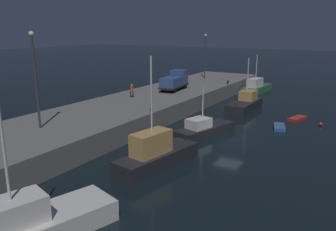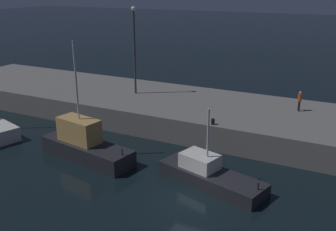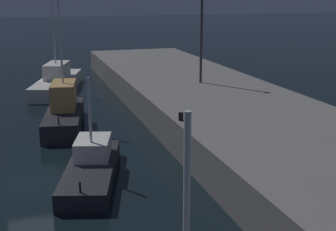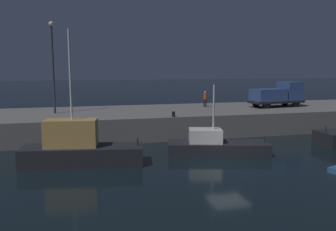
{
  "view_description": "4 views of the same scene",
  "coord_description": "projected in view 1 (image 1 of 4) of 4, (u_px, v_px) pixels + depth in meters",
  "views": [
    {
      "loc": [
        -30.77,
        -11.45,
        10.66
      ],
      "look_at": [
        -2.86,
        5.37,
        2.4
      ],
      "focal_mm": 36.63,
      "sensor_mm": 36.0,
      "label": 1
    },
    {
      "loc": [
        8.25,
        -18.75,
        12.56
      ],
      "look_at": [
        -5.49,
        8.46,
        2.18
      ],
      "focal_mm": 41.73,
      "sensor_mm": 36.0,
      "label": 2
    },
    {
      "loc": [
        21.89,
        0.23,
        9.06
      ],
      "look_at": [
        -2.2,
        7.75,
        2.26
      ],
      "focal_mm": 49.11,
      "sensor_mm": 36.0,
      "label": 3
    },
    {
      "loc": [
        -9.48,
        -20.62,
        6.37
      ],
      "look_at": [
        -2.51,
        6.23,
        2.53
      ],
      "focal_mm": 37.32,
      "sensor_mm": 36.0,
      "label": 4
    }
  ],
  "objects": [
    {
      "name": "fishing_boat_grey",
      "position": [
        156.0,
        154.0,
        27.01
      ],
      "size": [
        8.11,
        3.58,
        8.77
      ],
      "color": "#232328",
      "rests_on": "ground"
    },
    {
      "name": "ground_plane",
      "position": [
        229.0,
        140.0,
        33.9
      ],
      "size": [
        320.0,
        320.0,
        0.0
      ],
      "primitive_type": "plane",
      "color": "black"
    },
    {
      "name": "lamp_post_east",
      "position": [
        205.0,
        53.0,
        60.12
      ],
      "size": [
        0.44,
        0.44,
        7.69
      ],
      "color": "#38383D",
      "rests_on": "pier_quay"
    },
    {
      "name": "fishing_trawler_red",
      "position": [
        203.0,
        128.0,
        35.47
      ],
      "size": [
        7.73,
        4.16,
        5.12
      ],
      "color": "#232328",
      "rests_on": "ground"
    },
    {
      "name": "lamp_post_west",
      "position": [
        35.0,
        73.0,
        29.25
      ],
      "size": [
        0.44,
        0.44,
        8.39
      ],
      "color": "#38383D",
      "rests_on": "pier_quay"
    },
    {
      "name": "rowboat_white_mid",
      "position": [
        297.0,
        119.0,
        41.28
      ],
      "size": [
        3.16,
        1.88,
        0.37
      ],
      "color": "#B22823",
      "rests_on": "ground"
    },
    {
      "name": "mooring_buoy_near",
      "position": [
        321.0,
        124.0,
        38.75
      ],
      "size": [
        0.41,
        0.41,
        0.41
      ],
      "primitive_type": "sphere",
      "color": "red",
      "rests_on": "ground"
    },
    {
      "name": "utility_truck",
      "position": [
        175.0,
        81.0,
        49.11
      ],
      "size": [
        6.22,
        2.86,
        2.69
      ],
      "color": "black",
      "rests_on": "pier_quay"
    },
    {
      "name": "fishing_boat_white",
      "position": [
        245.0,
        103.0,
        46.59
      ],
      "size": [
        7.68,
        2.72,
        6.91
      ],
      "color": "#232328",
      "rests_on": "ground"
    },
    {
      "name": "dockworker",
      "position": [
        132.0,
        90.0,
        43.8
      ],
      "size": [
        0.39,
        0.44,
        1.72
      ],
      "color": "black",
      "rests_on": "pier_quay"
    },
    {
      "name": "bollard_central",
      "position": [
        151.0,
        110.0,
        36.23
      ],
      "size": [
        0.28,
        0.28,
        0.47
      ],
      "primitive_type": "cylinder",
      "color": "black",
      "rests_on": "pier_quay"
    },
    {
      "name": "pier_quay",
      "position": [
        123.0,
        113.0,
        40.26
      ],
      "size": [
        68.61,
        10.69,
        2.11
      ],
      "color": "slate",
      "rests_on": "ground"
    },
    {
      "name": "bollard_west",
      "position": [
        228.0,
        82.0,
        54.51
      ],
      "size": [
        0.28,
        0.28,
        0.59
      ],
      "primitive_type": "cylinder",
      "color": "black",
      "rests_on": "pier_quay"
    },
    {
      "name": "dinghy_orange_near",
      "position": [
        279.0,
        127.0,
        37.75
      ],
      "size": [
        3.03,
        1.89,
        0.37
      ],
      "color": "#2D6099",
      "rests_on": "ground"
    },
    {
      "name": "fishing_boat_orange",
      "position": [
        256.0,
        87.0,
        59.26
      ],
      "size": [
        8.2,
        3.26,
        6.45
      ],
      "color": "#2D6647",
      "rests_on": "ground"
    }
  ]
}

